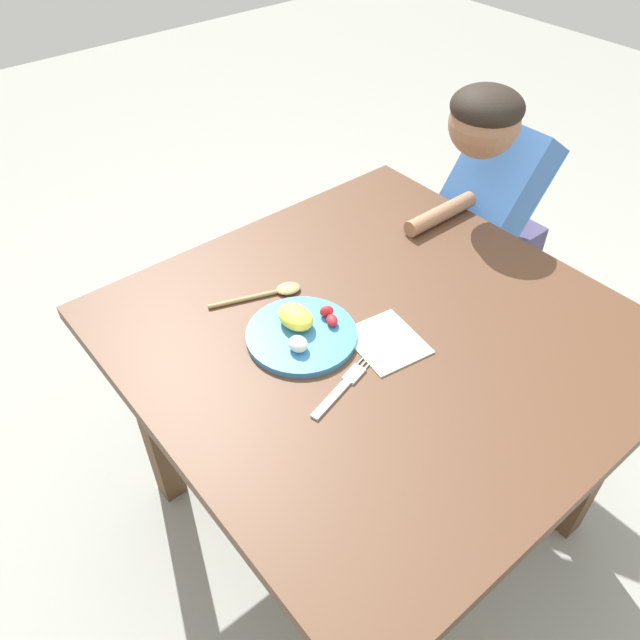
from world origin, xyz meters
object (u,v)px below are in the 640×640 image
object	(u,v)px
spoon	(274,292)
fork	(343,387)
person	(488,231)
plate	(301,331)

from	to	relation	value
spoon	fork	bearing A→B (deg)	-81.72
fork	person	distance (m)	0.86
person	spoon	bearing A→B (deg)	87.36
plate	fork	bearing A→B (deg)	-9.32
plate	fork	size ratio (longest dim) A/B	1.17
plate	person	distance (m)	0.80
plate	spoon	distance (m)	0.15
spoon	plate	bearing A→B (deg)	-84.17
fork	person	bearing A→B (deg)	3.75
plate	fork	xyz separation A→B (m)	(0.16, -0.03, -0.01)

